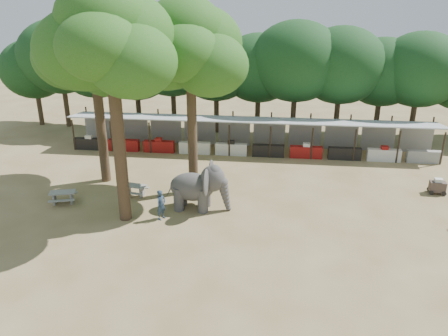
# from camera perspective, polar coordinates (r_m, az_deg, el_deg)

# --- Properties ---
(ground) EXTENTS (100.00, 100.00, 0.00)m
(ground) POSITION_cam_1_polar(r_m,az_deg,el_deg) (21.44, 1.08, -9.96)
(ground) COLOR brown
(ground) RESTS_ON ground
(vendor_stalls) EXTENTS (28.00, 2.99, 2.80)m
(vendor_stalls) POSITION_cam_1_polar(r_m,az_deg,el_deg) (33.64, 3.49, 4.06)
(vendor_stalls) COLOR #A6AAAE
(vendor_stalls) RESTS_ON ground
(yard_tree_left) EXTENTS (7.10, 6.90, 11.02)m
(yard_tree_left) POSITION_cam_1_polar(r_m,az_deg,el_deg) (27.83, -16.86, 14.39)
(yard_tree_left) COLOR #332316
(yard_tree_left) RESTS_ON ground
(yard_tree_center) EXTENTS (7.10, 6.90, 12.04)m
(yard_tree_center) POSITION_cam_1_polar(r_m,az_deg,el_deg) (21.99, -14.86, 15.62)
(yard_tree_center) COLOR #332316
(yard_tree_center) RESTS_ON ground
(yard_tree_back) EXTENTS (7.10, 6.90, 11.36)m
(yard_tree_back) POSITION_cam_1_polar(r_m,az_deg,el_deg) (25.05, -4.70, 15.31)
(yard_tree_back) COLOR #332316
(yard_tree_back) RESTS_ON ground
(backdrop_trees) EXTENTS (46.46, 5.95, 8.33)m
(backdrop_trees) POSITION_cam_1_polar(r_m,az_deg,el_deg) (37.70, 4.14, 12.69)
(backdrop_trees) COLOR #332316
(backdrop_trees) RESTS_ON ground
(elephant) EXTENTS (3.51, 2.69, 2.69)m
(elephant) POSITION_cam_1_polar(r_m,az_deg,el_deg) (24.33, -3.25, -2.44)
(elephant) COLOR #3C3A3A
(elephant) RESTS_ON ground
(handler) EXTENTS (0.63, 0.72, 1.67)m
(handler) POSITION_cam_1_polar(r_m,az_deg,el_deg) (23.60, -8.20, -4.79)
(handler) COLOR #26384C
(handler) RESTS_ON ground
(picnic_table_near) EXTENTS (1.74, 1.64, 0.72)m
(picnic_table_near) POSITION_cam_1_polar(r_m,az_deg,el_deg) (26.94, -20.30, -3.42)
(picnic_table_near) COLOR gray
(picnic_table_near) RESTS_ON ground
(picnic_table_far) EXTENTS (1.56, 1.44, 0.69)m
(picnic_table_far) POSITION_cam_1_polar(r_m,az_deg,el_deg) (26.76, -11.55, -2.68)
(picnic_table_far) COLOR gray
(picnic_table_far) RESTS_ON ground
(cart_back) EXTENTS (1.05, 0.73, 0.98)m
(cart_back) POSITION_cam_1_polar(r_m,az_deg,el_deg) (29.50, 26.11, -2.15)
(cart_back) COLOR #3A2D27
(cart_back) RESTS_ON ground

